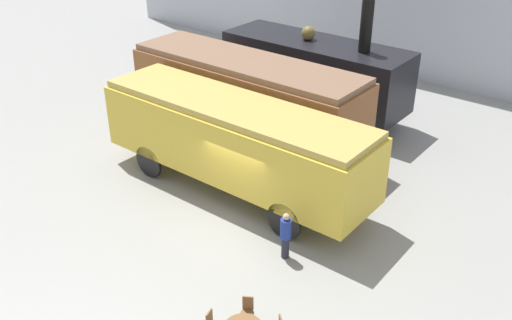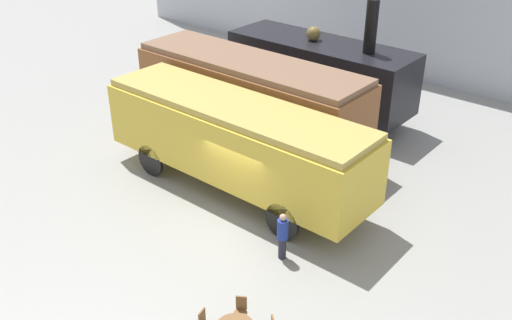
# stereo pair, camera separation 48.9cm
# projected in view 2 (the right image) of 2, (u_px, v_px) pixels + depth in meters

# --- Properties ---
(ground_plane) EXTENTS (80.00, 80.00, 0.00)m
(ground_plane) POSITION_uv_depth(u_px,v_px,m) (240.00, 212.00, 19.57)
(ground_plane) COLOR gray
(steam_locomotive) EXTENTS (8.73, 2.81, 5.67)m
(steam_locomotive) POSITION_uv_depth(u_px,v_px,m) (320.00, 71.00, 25.96)
(steam_locomotive) COLOR black
(steam_locomotive) RESTS_ON ground_plane
(passenger_coach_wooden) EXTENTS (10.12, 2.89, 3.74)m
(passenger_coach_wooden) POSITION_uv_depth(u_px,v_px,m) (250.00, 97.00, 23.04)
(passenger_coach_wooden) COLOR brown
(passenger_coach_wooden) RESTS_ON ground_plane
(passenger_coach_vintage) EXTENTS (10.46, 2.79, 3.38)m
(passenger_coach_vintage) POSITION_uv_depth(u_px,v_px,m) (235.00, 138.00, 19.97)
(passenger_coach_vintage) COLOR gold
(passenger_coach_vintage) RESTS_ON ground_plane
(cafe_chair_0) EXTENTS (0.39, 0.40, 0.87)m
(cafe_chair_0) POSITION_uv_depth(u_px,v_px,m) (241.00, 309.00, 14.72)
(cafe_chair_0) COLOR black
(cafe_chair_0) RESTS_ON ground_plane
(visitor_person) EXTENTS (0.34, 0.34, 1.58)m
(visitor_person) POSITION_uv_depth(u_px,v_px,m) (283.00, 235.00, 17.00)
(visitor_person) COLOR #262633
(visitor_person) RESTS_ON ground_plane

